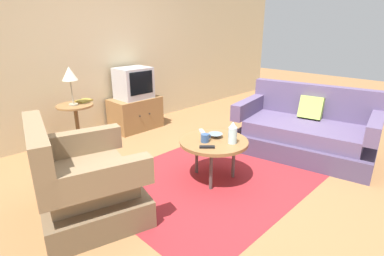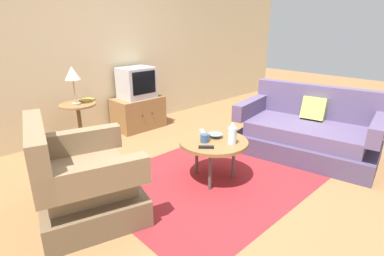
% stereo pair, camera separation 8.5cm
% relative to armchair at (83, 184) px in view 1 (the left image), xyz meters
% --- Properties ---
extents(ground_plane, '(16.00, 16.00, 0.00)m').
position_rel_armchair_xyz_m(ground_plane, '(1.28, -0.29, -0.31)').
color(ground_plane, olive).
extents(back_wall, '(9.00, 0.12, 2.70)m').
position_rel_armchair_xyz_m(back_wall, '(1.28, 1.96, 1.04)').
color(back_wall, '#CCB78E').
rests_on(back_wall, ground).
extents(area_rug, '(2.32, 1.81, 0.00)m').
position_rel_armchair_xyz_m(area_rug, '(1.30, -0.38, -0.30)').
color(area_rug, maroon).
rests_on(area_rug, ground).
extents(armchair, '(1.07, 1.17, 0.89)m').
position_rel_armchair_xyz_m(armchair, '(0.00, 0.00, 0.00)').
color(armchair, brown).
rests_on(armchair, ground).
extents(couch, '(1.22, 1.81, 0.85)m').
position_rel_armchair_xyz_m(couch, '(2.69, -0.76, -0.02)').
color(couch, '#4B3E5C').
rests_on(couch, ground).
extents(coffee_table, '(0.73, 0.73, 0.46)m').
position_rel_armchair_xyz_m(coffee_table, '(1.30, -0.38, 0.11)').
color(coffee_table, olive).
rests_on(coffee_table, ground).
extents(side_table, '(0.46, 0.46, 0.64)m').
position_rel_armchair_xyz_m(side_table, '(0.63, 1.41, 0.15)').
color(side_table, olive).
rests_on(side_table, ground).
extents(tv_stand, '(0.77, 0.51, 0.51)m').
position_rel_armchair_xyz_m(tv_stand, '(1.70, 1.62, -0.05)').
color(tv_stand, olive).
rests_on(tv_stand, ground).
extents(television, '(0.51, 0.42, 0.48)m').
position_rel_armchair_xyz_m(television, '(1.70, 1.62, 0.44)').
color(television, '#B7B7BC').
rests_on(television, tv_stand).
extents(table_lamp, '(0.19, 0.19, 0.49)m').
position_rel_armchair_xyz_m(table_lamp, '(0.61, 1.40, 0.71)').
color(table_lamp, '#9E937A').
rests_on(table_lamp, side_table).
extents(vase, '(0.09, 0.09, 0.23)m').
position_rel_armchair_xyz_m(vase, '(1.37, -0.57, 0.26)').
color(vase, silver).
rests_on(vase, coffee_table).
extents(mug, '(0.13, 0.09, 0.09)m').
position_rel_armchair_xyz_m(mug, '(1.20, -0.35, 0.19)').
color(mug, '#335184').
rests_on(mug, coffee_table).
extents(bowl, '(0.16, 0.16, 0.04)m').
position_rel_armchair_xyz_m(bowl, '(1.37, -0.34, 0.17)').
color(bowl, slate).
rests_on(bowl, coffee_table).
extents(tv_remote_dark, '(0.14, 0.14, 0.02)m').
position_rel_armchair_xyz_m(tv_remote_dark, '(1.09, -0.47, 0.16)').
color(tv_remote_dark, black).
rests_on(tv_remote_dark, coffee_table).
extents(tv_remote_silver, '(0.12, 0.15, 0.02)m').
position_rel_armchair_xyz_m(tv_remote_silver, '(1.38, -0.14, 0.16)').
color(tv_remote_silver, '#B2B2B7').
rests_on(tv_remote_silver, coffee_table).
extents(book, '(0.22, 0.19, 0.02)m').
position_rel_armchair_xyz_m(book, '(0.80, 1.49, 0.34)').
color(book, olive).
rests_on(book, side_table).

